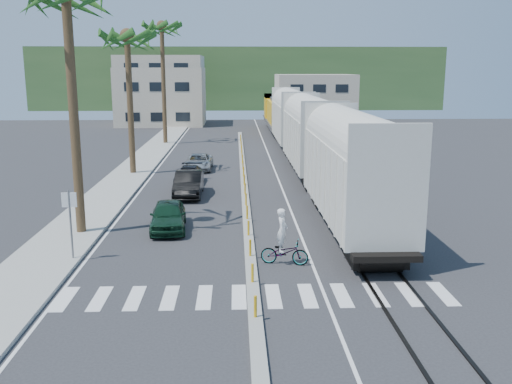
% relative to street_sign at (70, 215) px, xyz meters
% --- Properties ---
extents(ground, '(140.00, 140.00, 0.00)m').
position_rel_street_sign_xyz_m(ground, '(7.30, -2.00, -1.97)').
color(ground, '#28282B').
rests_on(ground, ground).
extents(sidewalk, '(3.00, 90.00, 0.15)m').
position_rel_street_sign_xyz_m(sidewalk, '(-1.20, 23.00, -1.90)').
color(sidewalk, gray).
rests_on(sidewalk, ground).
extents(rails, '(1.56, 100.00, 0.06)m').
position_rel_street_sign_xyz_m(rails, '(12.30, 26.00, -1.94)').
color(rails, black).
rests_on(rails, ground).
extents(median, '(0.45, 60.00, 0.85)m').
position_rel_street_sign_xyz_m(median, '(7.30, 17.96, -1.88)').
color(median, gray).
rests_on(median, ground).
extents(crosswalk, '(14.00, 2.20, 0.01)m').
position_rel_street_sign_xyz_m(crosswalk, '(7.30, -4.00, -1.97)').
color(crosswalk, silver).
rests_on(crosswalk, ground).
extents(lane_markings, '(9.42, 90.00, 0.01)m').
position_rel_street_sign_xyz_m(lane_markings, '(5.15, 23.00, -1.97)').
color(lane_markings, silver).
rests_on(lane_markings, ground).
extents(freight_train, '(3.00, 60.94, 5.85)m').
position_rel_street_sign_xyz_m(freight_train, '(12.30, 24.82, 0.93)').
color(freight_train, beige).
rests_on(freight_train, ground).
extents(palm_trees, '(3.50, 37.20, 13.75)m').
position_rel_street_sign_xyz_m(palm_trees, '(-0.80, 20.70, 8.84)').
color(palm_trees, brown).
rests_on(palm_trees, ground).
extents(street_sign, '(0.60, 0.08, 3.00)m').
position_rel_street_sign_xyz_m(street_sign, '(0.00, 0.00, 0.00)').
color(street_sign, slate).
rests_on(street_sign, ground).
extents(buildings, '(38.00, 27.00, 10.00)m').
position_rel_street_sign_xyz_m(buildings, '(0.89, 69.66, 2.39)').
color(buildings, '#B4A48F').
rests_on(buildings, ground).
extents(hillside, '(80.00, 20.00, 12.00)m').
position_rel_street_sign_xyz_m(hillside, '(7.30, 98.00, 4.03)').
color(hillside, '#385628').
rests_on(hillside, ground).
extents(car_lead, '(2.30, 4.45, 1.43)m').
position_rel_street_sign_xyz_m(car_lead, '(3.39, 4.64, -1.25)').
color(car_lead, '#11331F').
rests_on(car_lead, ground).
extents(car_second, '(1.68, 4.71, 1.55)m').
position_rel_street_sign_xyz_m(car_second, '(3.80, 12.27, -1.20)').
color(car_second, black).
rests_on(car_second, ground).
extents(car_third, '(2.10, 4.41, 1.24)m').
position_rel_street_sign_xyz_m(car_third, '(3.52, 15.95, -1.35)').
color(car_third, black).
rests_on(car_third, ground).
extents(car_rear, '(2.31, 4.57, 1.24)m').
position_rel_street_sign_xyz_m(car_rear, '(3.83, 21.80, -1.35)').
color(car_rear, '#AAADAF').
rests_on(car_rear, ground).
extents(cyclist, '(1.53, 2.24, 2.33)m').
position_rel_street_sign_xyz_m(cyclist, '(8.65, -0.68, -1.24)').
color(cyclist, '#9EA0A5').
rests_on(cyclist, ground).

